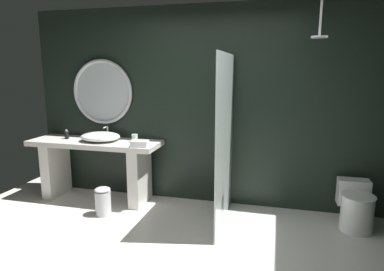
# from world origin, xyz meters

# --- Properties ---
(back_wall_panel) EXTENTS (4.80, 0.10, 2.60)m
(back_wall_panel) POSITION_xyz_m (0.00, 1.90, 1.30)
(back_wall_panel) COLOR black
(back_wall_panel) RESTS_ON ground_plane
(vanity_counter) EXTENTS (1.81, 0.58, 0.83)m
(vanity_counter) POSITION_xyz_m (-1.42, 1.54, 0.55)
(vanity_counter) COLOR silver
(vanity_counter) RESTS_ON ground_plane
(vessel_sink) EXTENTS (0.54, 0.44, 0.18)m
(vessel_sink) POSITION_xyz_m (-1.33, 1.54, 0.90)
(vessel_sink) COLOR white
(vessel_sink) RESTS_ON vanity_counter
(tumbler_cup) EXTENTS (0.08, 0.08, 0.11)m
(tumbler_cup) POSITION_xyz_m (-0.86, 1.60, 0.89)
(tumbler_cup) COLOR silver
(tumbler_cup) RESTS_ON vanity_counter
(soap_dispenser) EXTENTS (0.06, 0.06, 0.13)m
(soap_dispenser) POSITION_xyz_m (-1.86, 1.55, 0.89)
(soap_dispenser) COLOR black
(soap_dispenser) RESTS_ON vanity_counter
(round_wall_mirror) EXTENTS (0.91, 0.05, 0.91)m
(round_wall_mirror) POSITION_xyz_m (-1.42, 1.81, 1.48)
(round_wall_mirror) COLOR silver
(shower_glass_panel) EXTENTS (0.02, 1.16, 1.96)m
(shower_glass_panel) POSITION_xyz_m (0.41, 1.27, 0.98)
(shower_glass_panel) COLOR silver
(shower_glass_panel) RESTS_ON ground_plane
(rain_shower_head) EXTENTS (0.17, 0.17, 0.40)m
(rain_shower_head) POSITION_xyz_m (1.35, 1.32, 2.16)
(rain_shower_head) COLOR silver
(toilet) EXTENTS (0.36, 0.56, 0.51)m
(toilet) POSITION_xyz_m (1.89, 1.49, 0.26)
(toilet) COLOR white
(toilet) RESTS_ON ground_plane
(waste_bin) EXTENTS (0.20, 0.20, 0.36)m
(waste_bin) POSITION_xyz_m (-1.07, 1.07, 0.18)
(waste_bin) COLOR silver
(waste_bin) RESTS_ON ground_plane
(folded_hand_towel) EXTENTS (0.23, 0.17, 0.08)m
(folded_hand_towel) POSITION_xyz_m (-0.68, 1.35, 0.87)
(folded_hand_towel) COLOR white
(folded_hand_towel) RESTS_ON vanity_counter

